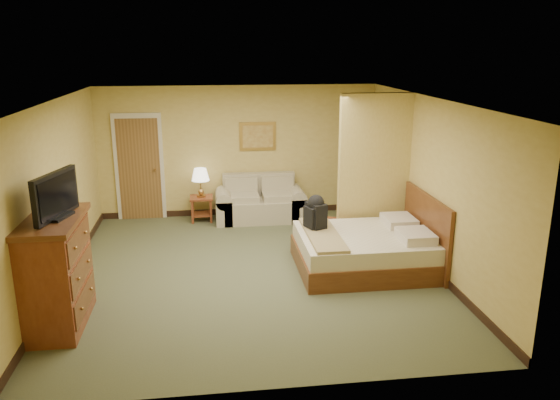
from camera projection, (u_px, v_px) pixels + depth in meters
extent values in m
plane|color=#4D5336|center=(252.00, 271.00, 8.36)|extent=(6.00, 6.00, 0.00)
plane|color=white|center=(249.00, 100.00, 7.65)|extent=(6.00, 6.00, 0.00)
cube|color=tan|center=(239.00, 151.00, 10.87)|extent=(5.50, 0.02, 2.60)
cube|color=tan|center=(56.00, 196.00, 7.66)|extent=(0.02, 6.00, 2.60)
cube|color=tan|center=(429.00, 183.00, 8.35)|extent=(0.02, 6.00, 2.60)
cube|color=tan|center=(374.00, 171.00, 9.16)|extent=(1.20, 0.15, 2.60)
cube|color=beige|center=(139.00, 167.00, 10.67)|extent=(0.94, 0.06, 2.10)
cube|color=brown|center=(139.00, 169.00, 10.66)|extent=(0.80, 0.04, 2.00)
cylinder|color=#A3763C|center=(155.00, 170.00, 10.65)|extent=(0.04, 0.12, 0.04)
cube|color=black|center=(240.00, 211.00, 11.20)|extent=(5.50, 0.02, 0.12)
cube|color=tan|center=(260.00, 210.00, 10.76)|extent=(1.44, 0.77, 0.43)
cube|color=tan|center=(259.00, 184.00, 10.96)|extent=(1.44, 0.19, 0.45)
cube|color=tan|center=(224.00, 210.00, 10.66)|extent=(0.31, 0.77, 0.48)
cube|color=tan|center=(297.00, 207.00, 10.84)|extent=(0.31, 0.77, 0.48)
cube|color=maroon|center=(201.00, 198.00, 10.67)|extent=(0.44, 0.44, 0.04)
cube|color=maroon|center=(202.00, 214.00, 10.76)|extent=(0.37, 0.37, 0.03)
cube|color=maroon|center=(193.00, 212.00, 10.54)|extent=(0.04, 0.04, 0.45)
cube|color=maroon|center=(211.00, 212.00, 10.59)|extent=(0.04, 0.04, 0.45)
cube|color=maroon|center=(193.00, 207.00, 10.88)|extent=(0.04, 0.04, 0.45)
cube|color=maroon|center=(211.00, 207.00, 10.92)|extent=(0.04, 0.04, 0.45)
cylinder|color=#A3763C|center=(201.00, 196.00, 10.66)|extent=(0.17, 0.17, 0.04)
cylinder|color=#A3763C|center=(201.00, 185.00, 10.60)|extent=(0.02, 0.02, 0.29)
cone|color=white|center=(200.00, 174.00, 10.54)|extent=(0.34, 0.34, 0.24)
cube|color=maroon|center=(332.00, 224.00, 9.31)|extent=(0.87, 0.87, 0.04)
cube|color=maroon|center=(331.00, 238.00, 9.38)|extent=(0.75, 0.75, 0.03)
cube|color=maroon|center=(318.00, 242.00, 9.06)|extent=(0.05, 0.05, 0.40)
cube|color=maroon|center=(343.00, 229.00, 9.67)|extent=(0.05, 0.05, 0.40)
cube|color=#B78E3F|center=(258.00, 136.00, 10.82)|extent=(0.72, 0.03, 0.56)
cube|color=#A37332|center=(258.00, 136.00, 10.80)|extent=(0.60, 0.02, 0.44)
cube|color=maroon|center=(56.00, 275.00, 6.60)|extent=(0.60, 1.21, 1.32)
cube|color=#522913|center=(50.00, 221.00, 6.41)|extent=(0.68, 1.30, 0.07)
cube|color=black|center=(58.00, 216.00, 6.41)|extent=(0.32, 0.44, 0.03)
cube|color=black|center=(55.00, 195.00, 6.34)|extent=(0.30, 0.88, 0.54)
cube|color=#522913|center=(365.00, 259.00, 8.45)|extent=(2.08, 1.66, 0.31)
cube|color=beige|center=(366.00, 242.00, 8.37)|extent=(2.02, 1.60, 0.25)
cube|color=#522913|center=(426.00, 231.00, 8.45)|extent=(0.06, 1.77, 1.14)
cube|color=beige|center=(416.00, 236.00, 8.05)|extent=(0.47, 0.57, 0.15)
cube|color=beige|center=(399.00, 221.00, 8.75)|extent=(0.47, 0.57, 0.15)
cube|color=#907D4E|center=(323.00, 235.00, 8.25)|extent=(0.47, 1.56, 0.05)
cube|color=black|center=(316.00, 217.00, 8.46)|extent=(0.33, 0.39, 0.44)
sphere|color=black|center=(316.00, 203.00, 8.40)|extent=(0.26, 0.26, 0.26)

